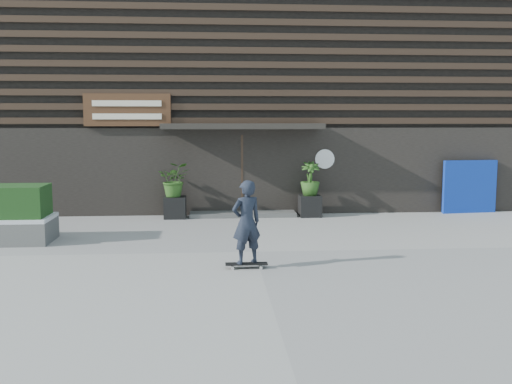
{
  "coord_description": "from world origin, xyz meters",
  "views": [
    {
      "loc": [
        -0.86,
        -11.96,
        2.72
      ],
      "look_at": [
        0.13,
        1.24,
        1.1
      ],
      "focal_mm": 41.33,
      "sensor_mm": 36.0,
      "label": 1
    }
  ],
  "objects": [
    {
      "name": "planter_pot_left",
      "position": [
        -1.9,
        4.4,
        0.3
      ],
      "size": [
        0.6,
        0.6,
        0.6
      ],
      "primitive_type": "cube",
      "color": "black",
      "rests_on": "ground"
    },
    {
      "name": "blue_tarp",
      "position": [
        6.69,
        4.7,
        0.77
      ],
      "size": [
        1.66,
        0.29,
        1.55
      ],
      "primitive_type": "cube",
      "rotation": [
        0.0,
        0.0,
        0.1
      ],
      "color": "#0C2B9D",
      "rests_on": "ground"
    },
    {
      "name": "ground",
      "position": [
        0.0,
        0.0,
        0.0
      ],
      "size": [
        80.0,
        80.0,
        0.0
      ],
      "primitive_type": "plane",
      "color": "#9F9C96",
      "rests_on": "ground"
    },
    {
      "name": "bamboo_right",
      "position": [
        1.9,
        4.4,
        1.08
      ],
      "size": [
        0.54,
        0.54,
        0.96
      ],
      "primitive_type": "imported",
      "color": "#2D591E",
      "rests_on": "planter_pot_right"
    },
    {
      "name": "bamboo_left",
      "position": [
        -1.9,
        4.4,
        1.08
      ],
      "size": [
        0.86,
        0.75,
        0.96
      ],
      "primitive_type": "imported",
      "color": "#2D591E",
      "rests_on": "planter_pot_left"
    },
    {
      "name": "entrance_step",
      "position": [
        0.0,
        4.6,
        0.06
      ],
      "size": [
        3.0,
        0.8,
        0.12
      ],
      "primitive_type": "cube",
      "color": "#494947",
      "rests_on": "ground"
    },
    {
      "name": "planter_pot_right",
      "position": [
        1.9,
        4.4,
        0.3
      ],
      "size": [
        0.6,
        0.6,
        0.6
      ],
      "primitive_type": "cube",
      "color": "black",
      "rests_on": "ground"
    },
    {
      "name": "building",
      "position": [
        -0.0,
        9.96,
        3.99
      ],
      "size": [
        18.0,
        11.0,
        8.0
      ],
      "color": "black",
      "rests_on": "ground"
    },
    {
      "name": "skateboarder",
      "position": [
        -0.24,
        -1.36,
        0.86
      ],
      "size": [
        0.78,
        0.55,
        1.64
      ],
      "color": "black",
      "rests_on": "ground"
    }
  ]
}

